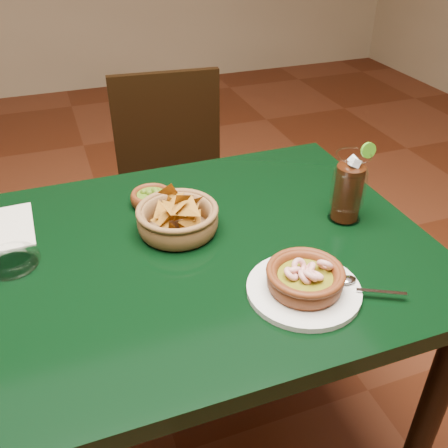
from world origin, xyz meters
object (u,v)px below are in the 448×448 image
object	(u,v)px
shrimp_plate	(305,281)
chip_basket	(178,219)
dining_table	(163,289)
cola_drink	(348,188)
dining_chair	(176,190)

from	to	relation	value
shrimp_plate	chip_basket	xyz separation A→B (m)	(-0.17, 0.29, 0.01)
dining_table	cola_drink	xyz separation A→B (m)	(0.45, -0.01, 0.18)
dining_chair	chip_basket	world-z (taller)	dining_chair
dining_table	shrimp_plate	world-z (taller)	shrimp_plate
dining_table	shrimp_plate	bearing A→B (deg)	-42.49
shrimp_plate	cola_drink	bearing A→B (deg)	43.57
dining_chair	shrimp_plate	world-z (taller)	dining_chair
shrimp_plate	chip_basket	world-z (taller)	chip_basket
dining_chair	shrimp_plate	size ratio (longest dim) A/B	3.09
dining_chair	cola_drink	bearing A→B (deg)	-71.68
shrimp_plate	dining_chair	bearing A→B (deg)	91.30
chip_basket	cola_drink	bearing A→B (deg)	-11.99
dining_table	chip_basket	xyz separation A→B (m)	(0.06, 0.07, 0.13)
dining_chair	cola_drink	xyz separation A→B (m)	(0.24, -0.72, 0.34)
shrimp_plate	cola_drink	distance (m)	0.30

